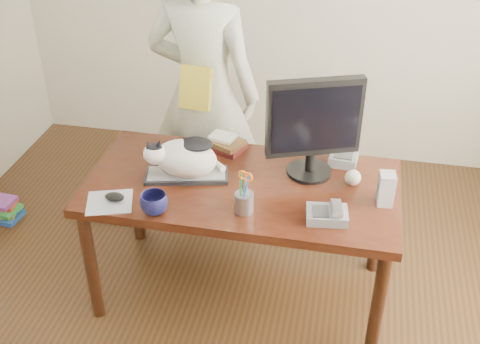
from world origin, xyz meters
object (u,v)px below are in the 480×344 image
(coffee_mug, at_px, (154,204))
(baseball, at_px, (353,178))
(monitor, at_px, (314,123))
(book_stack, at_px, (224,143))
(person, at_px, (204,94))
(keyboard, at_px, (187,175))
(speaker, at_px, (386,189))
(book_pile_b, at_px, (2,209))
(desk, at_px, (245,198))
(phone, at_px, (328,214))
(calculator, at_px, (344,156))
(mouse, at_px, (114,197))
(pen_cup, at_px, (244,200))
(cat, at_px, (183,157))

(coffee_mug, bearing_deg, baseball, 25.24)
(monitor, relative_size, book_stack, 2.12)
(book_stack, distance_m, person, 0.38)
(keyboard, height_order, speaker, speaker)
(monitor, relative_size, speaker, 3.22)
(coffee_mug, bearing_deg, person, 89.55)
(monitor, xyz_separation_m, book_pile_b, (-2.06, 0.20, -0.99))
(desk, height_order, phone, phone)
(baseball, bearing_deg, calculator, 104.23)
(keyboard, xyz_separation_m, person, (-0.06, 0.61, 0.17))
(monitor, bearing_deg, book_stack, 140.87)
(person, bearing_deg, book_stack, 128.85)
(mouse, relative_size, phone, 0.55)
(coffee_mug, distance_m, person, 0.95)
(monitor, relative_size, phone, 2.61)
(pen_cup, relative_size, coffee_mug, 1.76)
(mouse, height_order, calculator, calculator)
(monitor, bearing_deg, cat, 173.01)
(person, bearing_deg, phone, 140.65)
(keyboard, bearing_deg, book_pile_b, 153.26)
(monitor, bearing_deg, calculator, 27.00)
(mouse, xyz_separation_m, book_pile_b, (-1.14, 0.63, -0.70))
(monitor, distance_m, book_pile_b, 2.29)
(pen_cup, distance_m, baseball, 0.60)
(desk, bearing_deg, keyboard, -164.63)
(cat, xyz_separation_m, phone, (0.76, -0.21, -0.09))
(pen_cup, xyz_separation_m, calculator, (0.44, 0.56, -0.04))
(speaker, relative_size, book_stack, 0.66)
(keyboard, height_order, calculator, calculator)
(phone, xyz_separation_m, person, (-0.81, 0.82, 0.15))
(baseball, relative_size, book_pile_b, 0.32)
(calculator, bearing_deg, cat, -152.96)
(pen_cup, height_order, speaker, pen_cup)
(desk, distance_m, pen_cup, 0.38)
(desk, distance_m, speaker, 0.76)
(keyboard, relative_size, book_stack, 1.77)
(monitor, height_order, pen_cup, monitor)
(book_stack, bearing_deg, desk, -33.06)
(monitor, distance_m, person, 0.84)
(baseball, xyz_separation_m, book_stack, (-0.72, 0.21, -0.01))
(keyboard, xyz_separation_m, calculator, (0.79, 0.33, 0.02))
(desk, height_order, cat, cat)
(monitor, distance_m, phone, 0.47)
(monitor, xyz_separation_m, baseball, (0.22, -0.04, -0.27))
(desk, xyz_separation_m, keyboard, (-0.29, -0.08, 0.16))
(cat, xyz_separation_m, mouse, (-0.28, -0.27, -0.10))
(keyboard, relative_size, person, 0.24)
(monitor, height_order, baseball, monitor)
(keyboard, distance_m, baseball, 0.86)
(cat, distance_m, person, 0.62)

